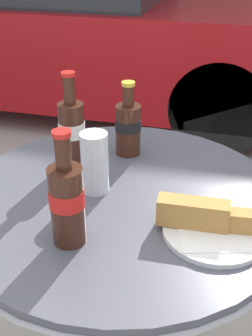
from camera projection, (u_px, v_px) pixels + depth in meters
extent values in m
cylinder|color=#B7B7BC|center=(123.00, 306.00, 1.22)|extent=(0.08, 0.08, 0.74)
cylinder|color=#B7B7BC|center=(122.00, 202.00, 1.04)|extent=(0.81, 0.81, 0.01)
cylinder|color=#4C4C56|center=(122.00, 197.00, 1.03)|extent=(0.80, 0.80, 0.02)
cylinder|color=#3D1E14|center=(128.00, 130.00, 1.17)|extent=(0.07, 0.07, 0.14)
cylinder|color=black|center=(128.00, 124.00, 1.17)|extent=(0.07, 0.07, 0.03)
cylinder|color=#3D1E14|center=(128.00, 96.00, 1.12)|extent=(0.03, 0.03, 0.06)
cylinder|color=gold|center=(128.00, 84.00, 1.11)|extent=(0.04, 0.04, 0.01)
cylinder|color=#3D1E14|center=(72.00, 136.00, 1.10)|extent=(0.07, 0.07, 0.18)
cylinder|color=silver|center=(72.00, 129.00, 1.09)|extent=(0.07, 0.07, 0.04)
cylinder|color=#3D1E14|center=(69.00, 90.00, 1.04)|extent=(0.03, 0.03, 0.07)
cylinder|color=red|center=(68.00, 74.00, 1.01)|extent=(0.03, 0.03, 0.01)
cylinder|color=#3D1E14|center=(67.00, 206.00, 0.83)|extent=(0.07, 0.07, 0.17)
cylinder|color=red|center=(67.00, 197.00, 0.82)|extent=(0.07, 0.07, 0.04)
cylinder|color=#3D1E14|center=(63.00, 153.00, 0.77)|extent=(0.03, 0.03, 0.07)
cylinder|color=red|center=(61.00, 133.00, 0.75)|extent=(0.04, 0.04, 0.01)
cylinder|color=#C68923|center=(95.00, 169.00, 1.01)|extent=(0.06, 0.06, 0.12)
cylinder|color=silver|center=(95.00, 162.00, 1.00)|extent=(0.07, 0.07, 0.15)
cylinder|color=white|center=(213.00, 232.00, 0.89)|extent=(0.22, 0.22, 0.01)
cube|color=white|center=(214.00, 229.00, 0.88)|extent=(0.18, 0.18, 0.00)
cube|color=#B77F3D|center=(193.00, 213.00, 0.88)|extent=(0.15, 0.05, 0.06)
cube|color=#B77F3D|center=(235.00, 220.00, 0.87)|extent=(0.14, 0.05, 0.04)
cube|color=#9E0F14|center=(64.00, 38.00, 3.59)|extent=(4.44, 1.74, 0.68)
cylinder|color=black|center=(230.00, 49.00, 4.03)|extent=(0.64, 0.21, 0.64)
cylinder|color=black|center=(219.00, 107.00, 2.74)|extent=(0.64, 0.21, 0.64)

